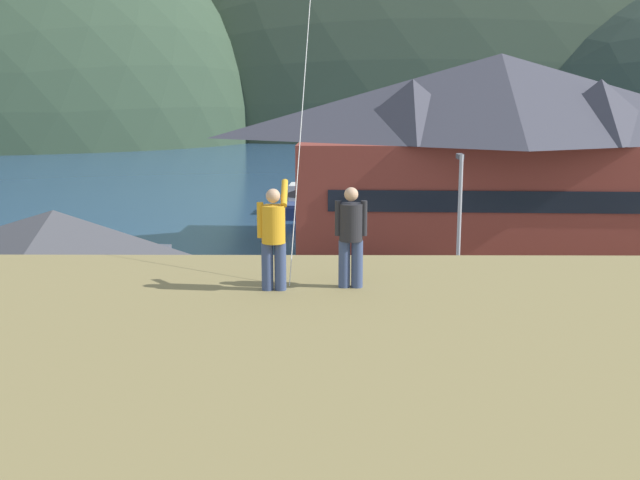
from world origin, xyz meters
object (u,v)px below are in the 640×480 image
Objects in this scene: parked_car_front_row_silver at (234,317)px; parked_car_lone_by_shed at (570,381)px; harbor_lodge at (498,146)px; wharf_dock at (351,209)px; parked_car_corner_spot at (280,374)px; person_companion at (351,234)px; storage_shed_near_lot at (58,282)px; parked_car_back_row_right at (490,308)px; parking_light_pole at (459,218)px; moored_boat_wharfside at (302,203)px; person_kite_flyer at (273,235)px; storage_shed_waterside at (346,210)px.

parked_car_lone_by_shed is at bearing -30.63° from parked_car_front_row_silver.
harbor_lodge is 14.87m from wharf_dock.
parked_car_corner_spot is 2.44× the size of person_companion.
parked_car_front_row_silver is 15.00m from person_companion.
storage_shed_near_lot is 4.34× the size of person_companion.
parking_light_pole reaches higher than parked_car_back_row_right.
storage_shed_near_lot is 15.86m from parking_light_pole.
person_companion is at bearing -52.34° from storage_shed_near_lot.
parked_car_corner_spot is at bearing -137.66° from parked_car_back_row_right.
moored_boat_wharfside is at bearing 103.58° from parked_car_lone_by_shed.
storage_shed_near_lot reaches higher than parked_car_back_row_right.
parking_light_pole is (7.21, -24.21, 3.05)m from moored_boat_wharfside.
parking_light_pole is at bearing -108.87° from harbor_lodge.
parking_light_pole is 3.38× the size of person_kite_flyer.
parked_car_front_row_silver is at bearing -104.73° from storage_shed_waterside.
parked_car_corner_spot is 0.68× the size of parking_light_pole.
parked_car_lone_by_shed is at bearing -3.44° from parked_car_corner_spot.
storage_shed_near_lot reaches higher than parked_car_corner_spot.
person_kite_flyer is (8.14, -12.43, 4.04)m from storage_shed_near_lot.
harbor_lodge reaches higher than moored_boat_wharfside.
harbor_lodge is 23.88m from parked_car_lone_by_shed.
storage_shed_near_lot reaches higher than wharf_dock.
parked_car_lone_by_shed is at bearing -84.31° from parked_car_back_row_right.
parked_car_back_row_right is at bearing 42.34° from parked_car_corner_spot.
storage_shed_waterside is at bearing -93.35° from wharf_dock.
parking_light_pole is (-1.32, 11.08, 2.70)m from parked_car_lone_by_shed.
parked_car_corner_spot is at bearing -89.34° from moored_boat_wharfside.
moored_boat_wharfside is 1.79× the size of parked_car_corner_spot.
parked_car_back_row_right is at bearing -72.25° from storage_shed_waterside.
storage_shed_near_lot is 16.62m from parked_car_lone_by_shed.
parked_car_lone_by_shed and parked_car_front_row_silver have the same top height.
parking_light_pole is 19.98m from person_kite_flyer.
person_companion is (-9.22, -30.68, 0.88)m from harbor_lodge.
parked_car_back_row_right is 0.99× the size of parked_car_corner_spot.
storage_shed_waterside reaches higher than parked_car_back_row_right.
storage_shed_near_lot is at bearing -103.49° from moored_boat_wharfside.
parked_car_front_row_silver is at bearing 105.38° from person_companion.
person_companion reaches higher than storage_shed_near_lot.
harbor_lodge is at bearing 83.05° from parked_car_lone_by_shed.
parked_car_back_row_right is at bearing 9.15° from storage_shed_near_lot.
person_kite_flyer reaches higher than parked_car_back_row_right.
parked_car_front_row_silver is 0.68× the size of parking_light_pole.
storage_shed_near_lot reaches higher than moored_boat_wharfside.
harbor_lodge is 5.57× the size of parked_car_front_row_silver.
person_companion is at bearing -74.62° from parked_car_front_row_silver.
parking_light_pole is (14.52, 6.28, 1.13)m from storage_shed_near_lot.
moored_boat_wharfside is at bearing 102.77° from storage_shed_waterside.
parked_car_lone_by_shed is 1.00× the size of parked_car_front_row_silver.
harbor_lodge is at bearing 3.56° from storage_shed_waterside.
wharf_dock is at bearing 79.92° from parked_car_front_row_silver.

